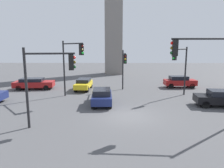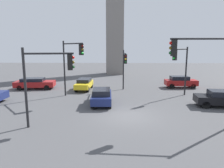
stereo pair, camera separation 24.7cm
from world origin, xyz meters
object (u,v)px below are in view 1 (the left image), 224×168
at_px(traffic_light_2, 49,72).
at_px(car_1, 84,84).
at_px(traffic_light_1, 72,58).
at_px(traffic_light_4, 124,63).
at_px(car_3, 180,81).
at_px(traffic_light_3, 207,62).
at_px(car_0, 34,83).
at_px(car_2, 221,98).
at_px(traffic_light_0, 180,62).
at_px(car_4, 102,96).

relative_size(traffic_light_2, car_1, 1.24).
height_order(traffic_light_1, traffic_light_4, traffic_light_1).
bearing_deg(car_3, traffic_light_1, -155.88).
height_order(traffic_light_3, car_0, traffic_light_3).
distance_m(traffic_light_3, car_1, 15.30).
xyz_separation_m(traffic_light_2, car_2, (13.30, 4.69, -2.76)).
bearing_deg(car_1, car_3, 99.37).
height_order(traffic_light_0, traffic_light_2, traffic_light_0).
bearing_deg(traffic_light_4, traffic_light_2, -28.63).
height_order(traffic_light_1, car_3, traffic_light_1).
bearing_deg(car_3, car_1, -174.12).
height_order(traffic_light_0, traffic_light_3, traffic_light_3).
distance_m(traffic_light_0, traffic_light_3, 8.06).
xyz_separation_m(traffic_light_1, car_1, (0.43, 4.42, -3.33)).
relative_size(traffic_light_1, traffic_light_2, 1.13).
relative_size(traffic_light_1, traffic_light_3, 0.99).
bearing_deg(traffic_light_0, traffic_light_3, 35.83).
relative_size(car_2, car_4, 1.09).
height_order(traffic_light_1, car_2, traffic_light_1).
relative_size(traffic_light_4, car_4, 1.20).
xyz_separation_m(traffic_light_1, traffic_light_4, (5.24, 3.31, -0.74)).
xyz_separation_m(car_0, car_4, (8.80, -6.76, 0.02)).
bearing_deg(car_4, traffic_light_3, -128.75).
xyz_separation_m(traffic_light_2, traffic_light_3, (9.80, 0.16, 0.65)).
bearing_deg(car_3, traffic_light_2, -134.53).
distance_m(car_0, car_3, 18.31).
distance_m(traffic_light_3, car_2, 6.67).
bearing_deg(traffic_light_2, traffic_light_1, 77.70).
bearing_deg(traffic_light_4, car_4, -25.05).
bearing_deg(car_0, car_1, -8.56).
distance_m(traffic_light_3, car_4, 9.18).
distance_m(traffic_light_0, car_2, 5.19).
bearing_deg(traffic_light_0, car_0, -60.59).
distance_m(traffic_light_0, traffic_light_4, 6.09).
distance_m(car_0, car_2, 20.50).
bearing_deg(car_4, car_1, 19.45).
relative_size(car_0, car_1, 1.20).
distance_m(car_0, car_1, 6.21).
relative_size(traffic_light_1, traffic_light_4, 1.20).
height_order(traffic_light_3, car_1, traffic_light_3).
distance_m(traffic_light_0, traffic_light_2, 13.46).
distance_m(traffic_light_2, traffic_light_4, 11.75).
bearing_deg(traffic_light_4, car_1, -105.67).
bearing_deg(traffic_light_4, traffic_light_3, 21.43).
distance_m(car_2, car_3, 8.56).
xyz_separation_m(traffic_light_2, traffic_light_4, (5.14, 10.57, -0.20)).
distance_m(traffic_light_4, car_3, 8.13).
distance_m(traffic_light_3, car_3, 13.72).
bearing_deg(traffic_light_3, traffic_light_2, 3.99).
height_order(traffic_light_2, car_4, traffic_light_2).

